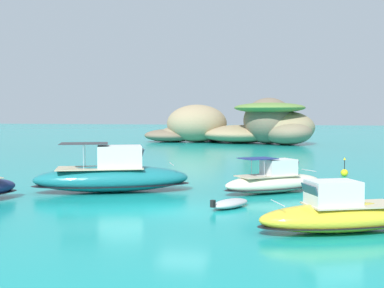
% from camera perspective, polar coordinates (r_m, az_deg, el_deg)
% --- Properties ---
extents(ground_plane, '(400.00, 400.00, 0.00)m').
position_cam_1_polar(ground_plane, '(24.86, -1.08, -7.73)').
color(ground_plane, teal).
extents(islet_large, '(20.91, 16.73, 7.48)m').
position_cam_1_polar(islet_large, '(81.83, 8.68, 2.07)').
color(islet_large, '#9E8966').
rests_on(islet_large, ground).
extents(islet_small, '(16.70, 15.56, 6.46)m').
position_cam_1_polar(islet_small, '(86.61, 0.24, 1.94)').
color(islet_small, '#9E8966').
rests_on(islet_small, ground).
extents(motorboat_teal, '(10.08, 6.51, 3.04)m').
position_cam_1_polar(motorboat_teal, '(31.37, -9.04, -3.65)').
color(motorboat_teal, '#19727A').
rests_on(motorboat_teal, ground).
extents(motorboat_yellow, '(7.37, 4.92, 2.11)m').
position_cam_1_polar(motorboat_yellow, '(21.48, 16.51, -7.73)').
color(motorboat_yellow, yellow).
rests_on(motorboat_yellow, ground).
extents(motorboat_cream, '(6.67, 5.95, 2.17)m').
position_cam_1_polar(motorboat_cream, '(31.14, 9.37, -4.22)').
color(motorboat_cream, beige).
rests_on(motorboat_cream, ground).
extents(dinghy_tender, '(2.20, 2.81, 0.58)m').
position_cam_1_polar(dinghy_tender, '(25.89, 4.36, -6.78)').
color(dinghy_tender, '#B2B2B2').
rests_on(dinghy_tender, ground).
extents(channel_buoy, '(0.56, 0.56, 1.48)m').
position_cam_1_polar(channel_buoy, '(40.43, 17.00, -3.08)').
color(channel_buoy, yellow).
rests_on(channel_buoy, ground).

